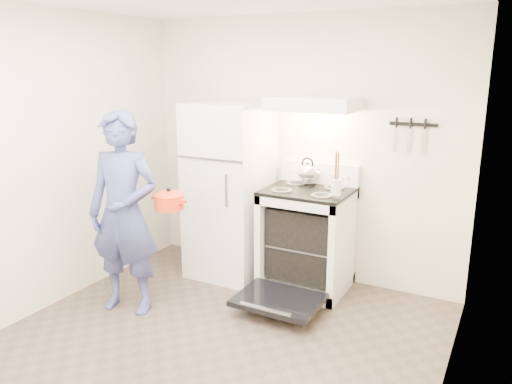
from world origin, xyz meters
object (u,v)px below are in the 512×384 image
(person, at_px, (124,214))
(dutch_oven, at_px, (169,202))
(tea_kettle, at_px, (307,171))
(stove_body, at_px, (307,241))
(refrigerator, at_px, (230,191))

(person, bearing_deg, dutch_oven, 21.29)
(tea_kettle, height_order, person, person)
(dutch_oven, bearing_deg, tea_kettle, 52.82)
(tea_kettle, bearing_deg, stove_body, -63.81)
(refrigerator, relative_size, dutch_oven, 5.29)
(dutch_oven, bearing_deg, stove_body, 45.80)
(person, xyz_separation_m, dutch_oven, (0.31, 0.21, 0.09))
(tea_kettle, xyz_separation_m, dutch_oven, (-0.80, -1.05, -0.14))
(stove_body, xyz_separation_m, tea_kettle, (-0.08, 0.15, 0.62))
(stove_body, height_order, tea_kettle, tea_kettle)
(stove_body, relative_size, person, 0.54)
(refrigerator, bearing_deg, stove_body, 1.77)
(refrigerator, xyz_separation_m, stove_body, (0.81, 0.02, -0.39))
(stove_body, bearing_deg, person, -136.85)
(person, bearing_deg, refrigerator, 58.19)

